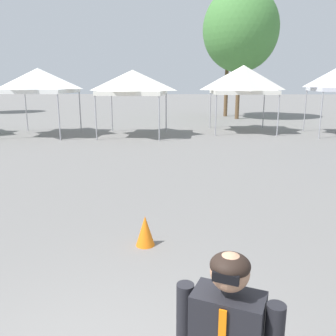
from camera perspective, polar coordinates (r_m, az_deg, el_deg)
name	(u,v)px	position (r m, az deg, el deg)	size (l,w,h in m)	color
canopy_tent_behind_right	(38,81)	(19.39, -19.69, 12.80)	(3.32, 3.32, 3.30)	#9E9EA3
canopy_tent_center	(133,82)	(18.19, -5.56, 13.25)	(3.28, 3.28, 3.21)	#9E9EA3
canopy_tent_far_left	(243,80)	(20.04, 11.73, 13.45)	(3.29, 3.29, 3.49)	#9E9EA3
tree_behind_tents_right	(241,30)	(26.90, 11.35, 20.55)	(5.16, 5.16, 8.91)	brown
tree_behind_tents_center	(228,37)	(28.68, 9.43, 19.63)	(3.31, 3.31, 7.64)	brown
traffic_cone_lot_center	(145,231)	(6.21, -3.60, -9.81)	(0.32, 0.32, 0.53)	orange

